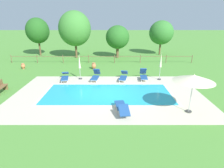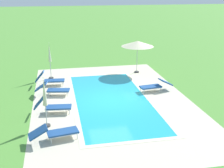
% 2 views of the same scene
% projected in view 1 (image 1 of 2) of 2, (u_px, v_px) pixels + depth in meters
% --- Properties ---
extents(ground_plane, '(160.00, 160.00, 0.00)m').
position_uv_depth(ground_plane, '(108.00, 94.00, 14.04)').
color(ground_plane, '#518E38').
extents(pool_deck_paving, '(14.22, 8.77, 0.01)m').
position_uv_depth(pool_deck_paving, '(108.00, 94.00, 14.03)').
color(pool_deck_paving, beige).
rests_on(pool_deck_paving, ground).
extents(swimming_pool_water, '(9.48, 4.03, 0.01)m').
position_uv_depth(swimming_pool_water, '(108.00, 94.00, 14.03)').
color(swimming_pool_water, '#23A8C1').
rests_on(swimming_pool_water, ground).
extents(pool_coping_rim, '(9.96, 4.51, 0.01)m').
position_uv_depth(pool_coping_rim, '(108.00, 93.00, 14.03)').
color(pool_coping_rim, beige).
rests_on(pool_coping_rim, ground).
extents(sun_lounger_north_near_steps, '(0.97, 2.09, 0.82)m').
position_uv_depth(sun_lounger_north_near_steps, '(123.00, 76.00, 16.96)').
color(sun_lounger_north_near_steps, navy).
rests_on(sun_lounger_north_near_steps, ground).
extents(sun_lounger_north_mid, '(0.73, 1.91, 0.98)m').
position_uv_depth(sun_lounger_north_mid, '(143.00, 75.00, 17.14)').
color(sun_lounger_north_mid, navy).
rests_on(sun_lounger_north_mid, ground).
extents(sun_lounger_north_far, '(0.95, 2.14, 0.71)m').
position_uv_depth(sun_lounger_north_far, '(65.00, 77.00, 16.90)').
color(sun_lounger_north_far, navy).
rests_on(sun_lounger_north_far, ground).
extents(sun_lounger_north_end, '(0.89, 2.13, 0.72)m').
position_uv_depth(sun_lounger_north_end, '(121.00, 107.00, 11.17)').
color(sun_lounger_north_end, navy).
rests_on(sun_lounger_north_end, ground).
extents(sun_lounger_south_near_corner, '(0.81, 1.93, 0.97)m').
position_uv_depth(sun_lounger_south_near_corner, '(95.00, 76.00, 16.98)').
color(sun_lounger_south_near_corner, navy).
rests_on(sun_lounger_south_near_corner, ground).
extents(patio_umbrella_open_foreground, '(2.37, 2.37, 2.42)m').
position_uv_depth(patio_umbrella_open_foreground, '(194.00, 78.00, 10.56)').
color(patio_umbrella_open_foreground, '#383838').
rests_on(patio_umbrella_open_foreground, ground).
extents(patio_umbrella_closed_row_mid_west, '(0.32, 0.32, 2.53)m').
position_uv_depth(patio_umbrella_closed_row_mid_west, '(160.00, 63.00, 16.70)').
color(patio_umbrella_closed_row_mid_west, '#383838').
rests_on(patio_umbrella_closed_row_mid_west, ground).
extents(patio_umbrella_closed_row_centre, '(0.32, 0.32, 2.39)m').
position_uv_depth(patio_umbrella_closed_row_centre, '(79.00, 64.00, 16.90)').
color(patio_umbrella_closed_row_centre, '#383838').
rests_on(patio_umbrella_closed_row_centre, ground).
extents(terracotta_urn_near_fence, '(0.45, 0.45, 0.63)m').
position_uv_depth(terracotta_urn_near_fence, '(23.00, 66.00, 20.77)').
color(terracotta_urn_near_fence, '#C67547').
rests_on(terracotta_urn_near_fence, ground).
extents(terracotta_urn_by_tree, '(0.51, 0.51, 0.71)m').
position_uv_depth(terracotta_urn_by_tree, '(94.00, 66.00, 20.68)').
color(terracotta_urn_by_tree, '#C67547').
rests_on(terracotta_urn_by_tree, ground).
extents(perimeter_fence, '(23.19, 0.08, 1.05)m').
position_uv_depth(perimeter_fence, '(101.00, 58.00, 23.43)').
color(perimeter_fence, brown).
rests_on(perimeter_fence, ground).
extents(tree_far_west, '(3.39, 3.39, 5.54)m').
position_uv_depth(tree_far_west, '(37.00, 31.00, 27.29)').
color(tree_far_west, brown).
rests_on(tree_far_west, ground).
extents(tree_west_mid, '(3.65, 3.65, 5.14)m').
position_uv_depth(tree_west_mid, '(161.00, 33.00, 28.00)').
color(tree_west_mid, brown).
rests_on(tree_west_mid, ground).
extents(tree_centre, '(3.31, 3.31, 4.53)m').
position_uv_depth(tree_centre, '(117.00, 37.00, 25.91)').
color(tree_centre, brown).
rests_on(tree_centre, ground).
extents(tree_east_mid, '(4.45, 4.45, 6.46)m').
position_uv_depth(tree_east_mid, '(75.00, 29.00, 25.45)').
color(tree_east_mid, brown).
rests_on(tree_east_mid, ground).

